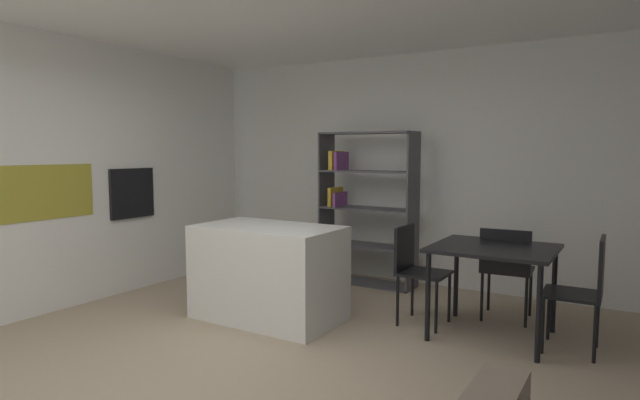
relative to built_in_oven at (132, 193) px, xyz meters
The scene contains 11 objects.
ground_plane 2.84m from the built_in_oven, 23.45° to the right, with size 8.61×8.61×0.00m, color tan.
back_partition 3.17m from the built_in_oven, 40.78° to the left, with size 6.22×0.06×2.75m, color silver.
tall_cabinet_run_left 1.12m from the built_in_oven, 108.03° to the right, with size 0.63×5.66×2.75m, color white.
cabinet_niche_splashback 1.06m from the built_in_oven, 90.90° to the right, with size 0.01×1.12×0.54m.
built_in_oven is the anchor object (origin of this frame).
kitchen_island 2.05m from the built_in_oven, ahead, with size 1.36×0.79×0.89m, color white.
open_bookshelf 2.69m from the built_in_oven, 38.76° to the left, with size 1.17×0.37×1.82m.
dining_table 3.95m from the built_in_oven, ahead, with size 0.99×0.90×0.79m.
dining_chair_island_side 3.28m from the built_in_oven, 10.90° to the left, with size 0.43×0.42×0.91m.
dining_chair_far 4.08m from the built_in_oven, 15.65° to the left, with size 0.48×0.47×0.89m.
dining_chair_window_side 4.67m from the built_in_oven, ahead, with size 0.44×0.43×0.94m.
Camera 1 is at (2.53, -2.87, 1.60)m, focal length 29.36 mm.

